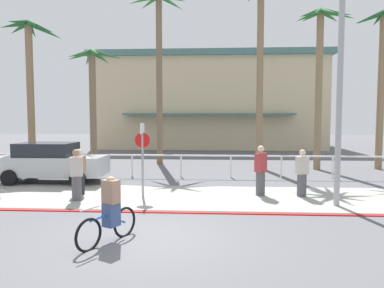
# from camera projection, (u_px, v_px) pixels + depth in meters

# --- Properties ---
(ground_plane) EXTENTS (80.00, 80.00, 0.00)m
(ground_plane) POSITION_uv_depth(u_px,v_px,m) (184.00, 172.00, 18.44)
(ground_plane) COLOR #5B5B60
(sidewalk_strip) EXTENTS (44.00, 4.00, 0.02)m
(sidewalk_strip) POSITION_uv_depth(u_px,v_px,m) (170.00, 197.00, 12.67)
(sidewalk_strip) COLOR #9E9E93
(sidewalk_strip) RESTS_ON ground
(curb_paint) EXTENTS (44.00, 0.24, 0.03)m
(curb_paint) POSITION_uv_depth(u_px,v_px,m) (162.00, 212.00, 10.68)
(curb_paint) COLOR maroon
(curb_paint) RESTS_ON ground
(building_backdrop) EXTENTS (20.36, 12.35, 8.30)m
(building_backdrop) POSITION_uv_depth(u_px,v_px,m) (209.00, 102.00, 35.46)
(building_backdrop) COLOR beige
(building_backdrop) RESTS_ON ground
(rail_fence) EXTENTS (27.55, 0.08, 1.04)m
(rail_fence) POSITION_uv_depth(u_px,v_px,m) (181.00, 159.00, 16.89)
(rail_fence) COLOR white
(rail_fence) RESTS_ON ground
(stop_sign_bike_lane) EXTENTS (0.52, 0.56, 2.56)m
(stop_sign_bike_lane) POSITION_uv_depth(u_px,v_px,m) (142.00, 149.00, 12.58)
(stop_sign_bike_lane) COLOR gray
(stop_sign_bike_lane) RESTS_ON ground
(streetlight_curb) EXTENTS (0.24, 2.54, 7.50)m
(streetlight_curb) POSITION_uv_depth(u_px,v_px,m) (343.00, 66.00, 10.89)
(streetlight_curb) COLOR #9EA0A5
(streetlight_curb) RESTS_ON ground
(palm_tree_1) EXTENTS (2.76, 3.14, 7.69)m
(palm_tree_1) POSITION_uv_depth(u_px,v_px,m) (30.00, 60.00, 18.60)
(palm_tree_1) COLOR #846B4C
(palm_tree_1) RESTS_ON ground
(palm_tree_2) EXTENTS (3.05, 3.18, 6.45)m
(palm_tree_2) POSITION_uv_depth(u_px,v_px,m) (92.00, 80.00, 19.77)
(palm_tree_2) COLOR #756047
(palm_tree_2) RESTS_ON ground
(palm_tree_3) EXTENTS (3.44, 2.97, 9.94)m
(palm_tree_3) POSITION_uv_depth(u_px,v_px,m) (159.00, 39.00, 21.32)
(palm_tree_3) COLOR #756047
(palm_tree_3) RESTS_ON ground
(palm_tree_4) EXTENTS (3.33, 3.63, 9.74)m
(palm_tree_4) POSITION_uv_depth(u_px,v_px,m) (261.00, 32.00, 19.39)
(palm_tree_4) COLOR #846B4C
(palm_tree_4) RESTS_ON ground
(palm_tree_5) EXTENTS (3.08, 3.11, 8.38)m
(palm_tree_5) POSITION_uv_depth(u_px,v_px,m) (321.00, 48.00, 18.92)
(palm_tree_5) COLOR #846B4C
(palm_tree_5) RESTS_ON ground
(palm_tree_6) EXTENTS (2.96, 3.17, 8.32)m
(palm_tree_6) POSITION_uv_depth(u_px,v_px,m) (383.00, 51.00, 18.99)
(palm_tree_6) COLOR #846B4C
(palm_tree_6) RESTS_ON ground
(car_silver_1) EXTENTS (4.40, 2.02, 1.69)m
(car_silver_1) POSITION_uv_depth(u_px,v_px,m) (52.00, 162.00, 15.46)
(car_silver_1) COLOR #B2B7BC
(car_silver_1) RESTS_ON ground
(cyclist_blue_0) EXTENTS (0.92, 1.63, 1.50)m
(cyclist_blue_0) POSITION_uv_depth(u_px,v_px,m) (110.00, 211.00, 8.09)
(cyclist_blue_0) COLOR black
(cyclist_blue_0) RESTS_ON ground
(pedestrian_0) EXTENTS (0.47, 0.47, 1.78)m
(pedestrian_0) POSITION_uv_depth(u_px,v_px,m) (261.00, 172.00, 12.87)
(pedestrian_0) COLOR #4C4C51
(pedestrian_0) RESTS_ON ground
(pedestrian_1) EXTENTS (0.41, 0.34, 1.64)m
(pedestrian_1) POSITION_uv_depth(u_px,v_px,m) (80.00, 174.00, 13.04)
(pedestrian_1) COLOR #232326
(pedestrian_1) RESTS_ON ground
(pedestrian_2) EXTENTS (0.44, 0.37, 1.65)m
(pedestrian_2) POSITION_uv_depth(u_px,v_px,m) (302.00, 175.00, 12.71)
(pedestrian_2) COLOR #4C4C51
(pedestrian_2) RESTS_ON ground
(pedestrian_3) EXTENTS (0.46, 0.40, 1.71)m
(pedestrian_3) POSITION_uv_depth(u_px,v_px,m) (77.00, 177.00, 12.09)
(pedestrian_3) COLOR #4C4C51
(pedestrian_3) RESTS_ON ground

